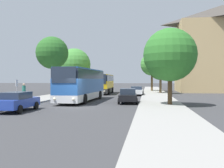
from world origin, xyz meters
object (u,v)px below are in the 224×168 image
at_px(pedestrian_waiting_near, 24,92).
at_px(tree_right_mid, 152,64).
at_px(parked_car_left_curb, 17,101).
at_px(tree_right_near, 161,68).
at_px(bus_front, 82,84).
at_px(tree_left_near, 52,53).
at_px(bus_middle, 103,84).
at_px(tree_right_far, 170,55).
at_px(parked_car_right_near, 128,96).
at_px(tree_left_far, 74,65).
at_px(bus_stop_sign, 17,88).
at_px(parked_car_right_far, 137,91).

xyz_separation_m(pedestrian_waiting_near, tree_right_mid, (13.53, 27.54, 4.34)).
distance_m(parked_car_left_curb, tree_right_near, 29.23).
bearing_deg(pedestrian_waiting_near, bus_front, 132.10).
height_order(bus_front, tree_left_near, tree_left_near).
bearing_deg(bus_middle, tree_right_far, -66.53).
distance_m(parked_car_right_near, tree_right_near, 19.13).
xyz_separation_m(parked_car_left_curb, tree_left_far, (-4.16, 30.17, 4.48)).
bearing_deg(bus_stop_sign, parked_car_right_far, 55.95).
xyz_separation_m(tree_left_near, tree_right_near, (15.64, 9.13, -1.80)).
bearing_deg(parked_car_right_far, tree_left_near, 18.38).
bearing_deg(bus_middle, bus_stop_sign, -106.30).
bearing_deg(pedestrian_waiting_near, tree_right_near, 159.28).
relative_size(parked_car_right_far, pedestrian_waiting_near, 2.55).
xyz_separation_m(parked_car_right_near, pedestrian_waiting_near, (-10.71, -1.03, 0.32)).
distance_m(bus_front, bus_middle, 15.52).
relative_size(bus_stop_sign, tree_left_near, 0.27).
distance_m(parked_car_left_curb, pedestrian_waiting_near, 7.70).
height_order(bus_stop_sign, tree_left_far, tree_left_far).
height_order(tree_left_near, tree_left_far, tree_left_near).
distance_m(parked_car_left_curb, tree_left_near, 18.54).
relative_size(bus_front, tree_left_near, 1.44).
bearing_deg(bus_front, tree_left_far, 109.75).
distance_m(tree_right_near, tree_right_far, 20.85).
height_order(bus_middle, tree_left_far, tree_left_far).
relative_size(parked_car_right_near, tree_left_near, 0.56).
bearing_deg(bus_stop_sign, parked_car_left_curb, -62.32).
xyz_separation_m(parked_car_right_far, tree_right_far, (3.64, -15.61, 3.89)).
bearing_deg(parked_car_left_curb, bus_front, 74.30).
relative_size(tree_left_near, tree_right_far, 1.22).
relative_size(bus_stop_sign, tree_right_mid, 0.30).
distance_m(bus_middle, tree_right_near, 10.03).
relative_size(bus_stop_sign, tree_right_far, 0.33).
relative_size(parked_car_right_far, tree_right_near, 0.74).
xyz_separation_m(parked_car_right_far, tree_left_near, (-11.85, -3.89, 5.45)).
distance_m(bus_stop_sign, tree_left_far, 25.28).
distance_m(parked_car_right_far, tree_left_far, 15.84).
distance_m(bus_front, parked_car_left_curb, 10.11).
relative_size(parked_car_right_far, bus_stop_sign, 2.08).
relative_size(tree_left_near, tree_right_mid, 1.10).
height_order(bus_front, parked_car_left_curb, bus_front).
bearing_deg(tree_right_far, parked_car_right_near, 147.64).
xyz_separation_m(parked_car_right_far, tree_left_far, (-12.26, 8.94, 4.52)).
xyz_separation_m(bus_stop_sign, tree_right_near, (14.62, 21.26, 2.82)).
bearing_deg(parked_car_left_curb, tree_left_near, 101.28).
bearing_deg(tree_right_far, bus_front, 155.90).
xyz_separation_m(bus_middle, parked_car_right_far, (5.81, -4.02, -1.00)).
height_order(tree_left_near, tree_right_far, tree_left_near).
height_order(bus_stop_sign, tree_left_near, tree_left_near).
bearing_deg(parked_car_right_near, tree_right_mid, -99.51).
height_order(parked_car_left_curb, tree_left_near, tree_left_near).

